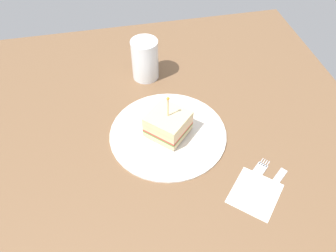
# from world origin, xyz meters

# --- Properties ---
(ground_plane) EXTENTS (0.99, 0.99, 0.02)m
(ground_plane) POSITION_xyz_m (0.00, 0.00, -0.01)
(ground_plane) COLOR brown
(plate) EXTENTS (0.28, 0.28, 0.01)m
(plate) POSITION_xyz_m (0.00, 0.00, 0.00)
(plate) COLOR silver
(plate) RESTS_ON ground_plane
(sandwich_half_center) EXTENTS (0.12, 0.12, 0.11)m
(sandwich_half_center) POSITION_xyz_m (-0.00, -0.00, 0.04)
(sandwich_half_center) COLOR beige
(sandwich_half_center) RESTS_ON plate
(drink_glass) EXTENTS (0.07, 0.07, 0.11)m
(drink_glass) POSITION_xyz_m (-0.02, 0.22, 0.05)
(drink_glass) COLOR #B74C33
(drink_glass) RESTS_ON ground_plane
(napkin) EXTENTS (0.13, 0.14, 0.00)m
(napkin) POSITION_xyz_m (0.14, -0.20, 0.00)
(napkin) COLOR white
(napkin) RESTS_ON ground_plane
(fork) EXTENTS (0.11, 0.10, 0.00)m
(fork) POSITION_xyz_m (0.16, -0.15, 0.00)
(fork) COLOR silver
(fork) RESTS_ON ground_plane
(knife) EXTENTS (0.11, 0.09, 0.00)m
(knife) POSITION_xyz_m (0.18, -0.19, 0.00)
(knife) COLOR silver
(knife) RESTS_ON ground_plane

